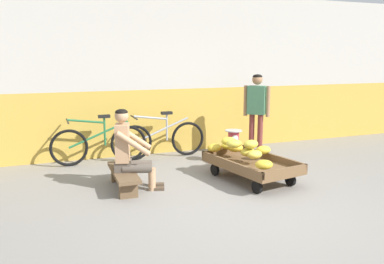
# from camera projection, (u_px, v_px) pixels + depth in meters

# --- Properties ---
(ground_plane) EXTENTS (80.00, 80.00, 0.00)m
(ground_plane) POSITION_uv_depth(u_px,v_px,m) (253.00, 207.00, 5.00)
(ground_plane) COLOR gray
(back_wall) EXTENTS (16.00, 0.30, 3.03)m
(back_wall) POSITION_uv_depth(u_px,v_px,m) (170.00, 74.00, 7.74)
(back_wall) COLOR gold
(back_wall) RESTS_ON ground
(banana_cart) EXTENTS (1.09, 1.57, 0.36)m
(banana_cart) POSITION_uv_depth(u_px,v_px,m) (251.00, 165.00, 6.03)
(banana_cart) COLOR brown
(banana_cart) RESTS_ON ground
(banana_pile) EXTENTS (0.90, 1.44, 0.26)m
(banana_pile) POSITION_uv_depth(u_px,v_px,m) (242.00, 149.00, 6.09)
(banana_pile) COLOR yellow
(banana_pile) RESTS_ON banana_cart
(low_bench) EXTENTS (0.34, 1.11, 0.27)m
(low_bench) POSITION_uv_depth(u_px,v_px,m) (124.00, 175.00, 5.64)
(low_bench) COLOR brown
(low_bench) RESTS_ON ground
(vendor_seated) EXTENTS (0.73, 0.59, 1.14)m
(vendor_seated) POSITION_uv_depth(u_px,v_px,m) (129.00, 150.00, 5.58)
(vendor_seated) COLOR tan
(vendor_seated) RESTS_ON ground
(plastic_crate) EXTENTS (0.36, 0.28, 0.30)m
(plastic_crate) POSITION_uv_depth(u_px,v_px,m) (233.00, 155.00, 7.01)
(plastic_crate) COLOR red
(plastic_crate) RESTS_ON ground
(weighing_scale) EXTENTS (0.30, 0.30, 0.29)m
(weighing_scale) POSITION_uv_depth(u_px,v_px,m) (234.00, 138.00, 6.96)
(weighing_scale) COLOR #28282D
(weighing_scale) RESTS_ON plastic_crate
(bicycle_near_left) EXTENTS (1.66, 0.48, 0.86)m
(bicycle_near_left) POSITION_uv_depth(u_px,v_px,m) (99.00, 144.00, 6.97)
(bicycle_near_left) COLOR black
(bicycle_near_left) RESTS_ON ground
(bicycle_far_left) EXTENTS (1.66, 0.48, 0.86)m
(bicycle_far_left) POSITION_uv_depth(u_px,v_px,m) (162.00, 139.00, 7.38)
(bicycle_far_left) COLOR black
(bicycle_far_left) RESTS_ON ground
(customer_adult) EXTENTS (0.38, 0.37, 1.53)m
(customer_adult) POSITION_uv_depth(u_px,v_px,m) (257.00, 106.00, 7.37)
(customer_adult) COLOR brown
(customer_adult) RESTS_ON ground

